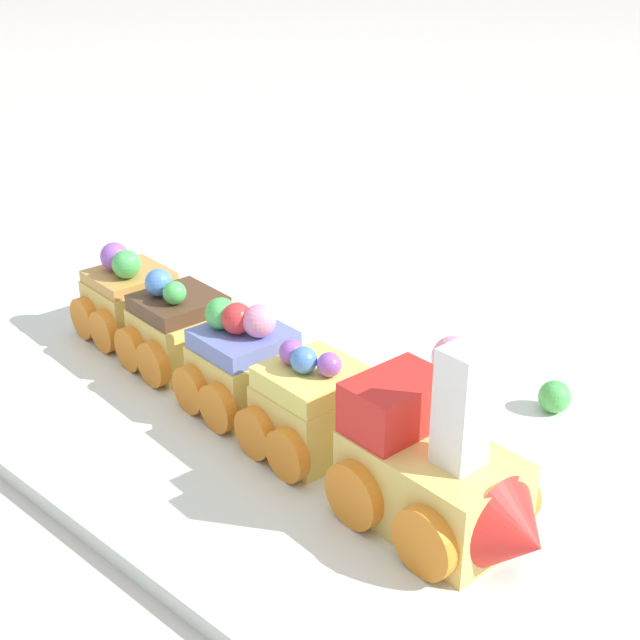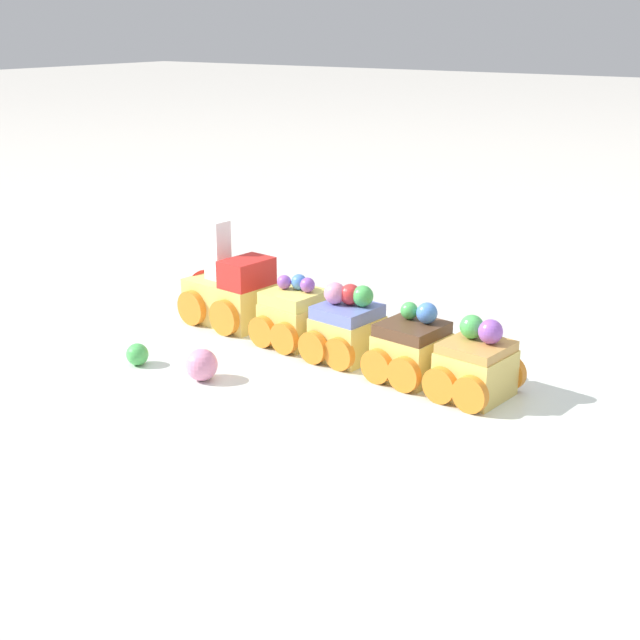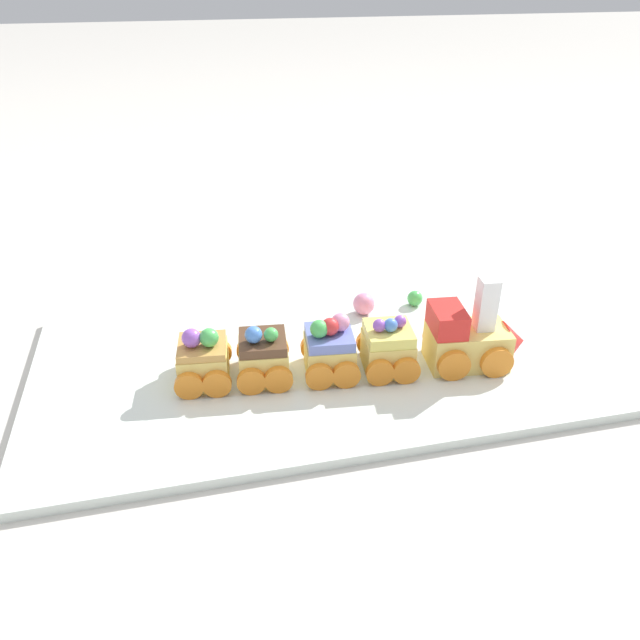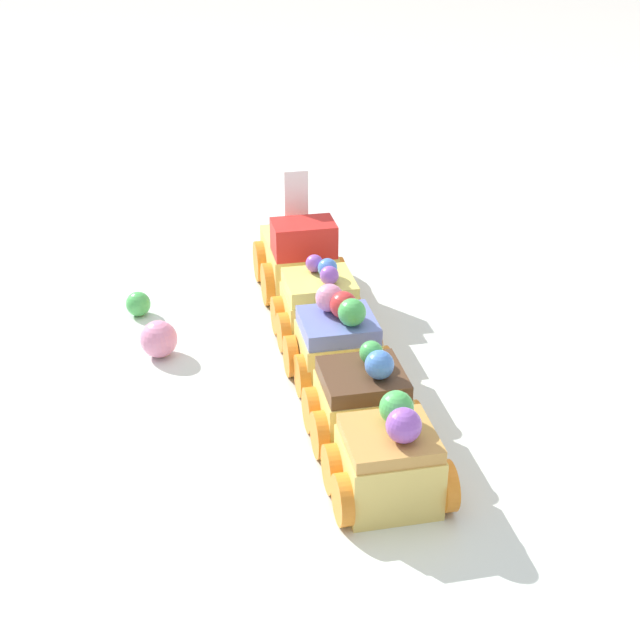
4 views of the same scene
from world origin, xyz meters
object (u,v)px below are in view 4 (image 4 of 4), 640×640
(cake_car_caramel, at_px, (390,463))
(cake_car_blueberry, at_px, (338,346))
(gumball_green, at_px, (138,304))
(cake_car_lemon, at_px, (320,308))
(cake_car_chocolate, at_px, (363,404))
(cake_train_locomotive, at_px, (297,254))
(gumball_pink, at_px, (159,339))

(cake_car_caramel, bearing_deg, cake_car_blueberry, 0.10)
(cake_car_blueberry, bearing_deg, gumball_green, 46.34)
(cake_car_lemon, bearing_deg, cake_car_blueberry, -179.93)
(cake_car_blueberry, distance_m, cake_car_chocolate, 0.08)
(cake_train_locomotive, bearing_deg, cake_car_lemon, -179.89)
(gumball_pink, xyz_separation_m, gumball_green, (0.08, 0.01, -0.00))
(cake_car_caramel, distance_m, gumball_green, 0.33)
(gumball_green, bearing_deg, cake_train_locomotive, -84.20)
(cake_train_locomotive, height_order, gumball_green, cake_train_locomotive)
(gumball_green, bearing_deg, cake_car_caramel, -158.84)
(cake_car_lemon, height_order, cake_car_chocolate, cake_car_chocolate)
(cake_car_chocolate, bearing_deg, cake_train_locomotive, 0.11)
(cake_train_locomotive, height_order, cake_car_caramel, cake_train_locomotive)
(cake_car_blueberry, xyz_separation_m, gumball_green, (0.16, 0.13, -0.02))
(cake_car_blueberry, distance_m, gumball_green, 0.21)
(cake_train_locomotive, distance_m, cake_car_lemon, 0.10)
(gumball_pink, bearing_deg, cake_car_caramel, -153.89)
(cake_train_locomotive, bearing_deg, cake_car_blueberry, -179.90)
(gumball_pink, bearing_deg, cake_car_chocolate, -143.11)
(cake_car_lemon, distance_m, gumball_green, 0.17)
(cake_car_blueberry, bearing_deg, gumball_pink, 63.81)
(cake_train_locomotive, distance_m, cake_car_chocolate, 0.25)
(gumball_pink, bearing_deg, cake_car_lemon, -94.49)
(cake_car_chocolate, bearing_deg, gumball_green, 34.16)
(cake_train_locomotive, xyz_separation_m, cake_car_lemon, (-0.10, 0.01, -0.00))
(cake_car_chocolate, relative_size, gumball_green, 3.68)
(cake_train_locomotive, height_order, cake_car_blueberry, cake_train_locomotive)
(cake_train_locomotive, height_order, cake_car_lemon, cake_train_locomotive)
(cake_car_lemon, xyz_separation_m, cake_car_blueberry, (-0.07, 0.01, 0.00))
(cake_car_chocolate, height_order, cake_car_caramel, same)
(cake_car_blueberry, distance_m, gumball_pink, 0.15)
(gumball_green, bearing_deg, cake_car_lemon, -122.08)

